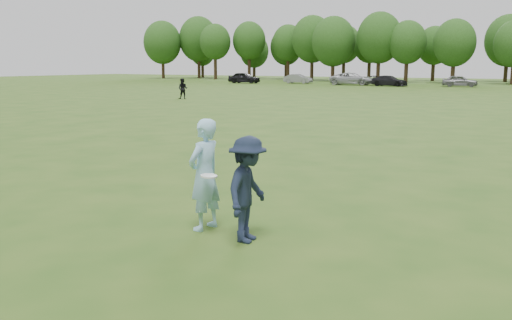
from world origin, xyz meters
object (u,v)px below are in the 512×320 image
object	(u,v)px
car_a	(244,78)
car_e	(460,81)
car_d	(389,81)
car_c	(352,79)
defender	(248,189)
player_far_a	(183,89)
thrower	(205,175)
car_b	(298,79)

from	to	relation	value
car_a	car_e	distance (m)	28.63
car_d	car_c	bearing A→B (deg)	83.57
car_d	defender	bearing A→B (deg)	-159.19
car_c	player_far_a	bearing A→B (deg)	172.31
defender	car_e	size ratio (longest dim) A/B	0.41
thrower	car_c	distance (m)	63.35
defender	car_b	size ratio (longest dim) A/B	0.43
car_c	car_d	bearing A→B (deg)	-107.38
defender	car_c	bearing A→B (deg)	10.72
car_a	car_e	xyz separation A→B (m)	(28.50, 2.74, -0.07)
car_d	car_e	world-z (taller)	car_e
car_d	car_a	bearing A→B (deg)	97.52
car_e	car_a	bearing A→B (deg)	87.57
thrower	car_a	distance (m)	68.28
defender	car_d	size ratio (longest dim) A/B	0.38
defender	player_far_a	distance (m)	35.19
thrower	car_b	distance (m)	67.46
car_b	car_e	world-z (taller)	car_e
car_e	car_b	bearing A→B (deg)	82.07
thrower	defender	world-z (taller)	thrower
car_a	car_e	size ratio (longest dim) A/B	1.11
thrower	car_a	bearing A→B (deg)	-144.48
car_e	player_far_a	bearing A→B (deg)	148.46
thrower	car_a	xyz separation A→B (m)	(-34.67, 58.83, -0.18)
car_e	car_d	bearing A→B (deg)	99.33
car_d	thrower	bearing A→B (deg)	-160.02
car_d	car_e	distance (m)	8.20
defender	car_e	distance (m)	62.16
defender	car_d	distance (m)	61.18
thrower	player_far_a	bearing A→B (deg)	-136.96
player_far_a	car_c	size ratio (longest dim) A/B	0.28
car_a	car_d	bearing A→B (deg)	-93.29
thrower	car_d	xyz separation A→B (m)	(-14.00, 59.13, -0.30)
defender	car_b	xyz separation A→B (m)	(-28.53, 61.75, -0.19)
thrower	defender	distance (m)	0.98
defender	car_a	distance (m)	68.93
thrower	car_e	bearing A→B (deg)	-169.27
car_c	defender	bearing A→B (deg)	-165.83
player_far_a	car_a	xyz separation A→B (m)	(-13.44, 31.70, -0.03)
thrower	player_far_a	size ratio (longest dim) A/B	1.18
player_far_a	car_b	distance (m)	35.02
player_far_a	car_d	xyz separation A→B (m)	(7.23, 32.00, -0.16)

